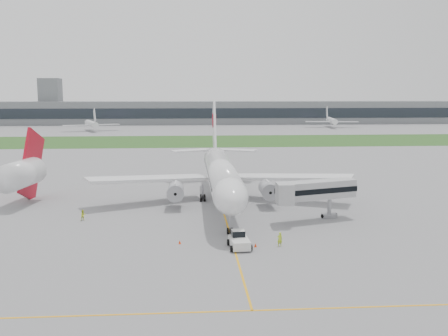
{
  "coord_description": "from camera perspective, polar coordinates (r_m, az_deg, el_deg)",
  "views": [
    {
      "loc": [
        -5.61,
        -82.92,
        19.87
      ],
      "look_at": [
        0.36,
        2.0,
        6.83
      ],
      "focal_mm": 40.0,
      "sensor_mm": 36.0,
      "label": 1
    }
  ],
  "objects": [
    {
      "name": "distant_aircraft_right",
      "position": [
        287.46,
        12.18,
        4.55
      ],
      "size": [
        32.51,
        29.58,
        11.16
      ],
      "primitive_type": null,
      "rotation": [
        0.0,
        0.0,
        -0.14
      ],
      "color": "white",
      "rests_on": "ground"
    },
    {
      "name": "distant_aircraft_left",
      "position": [
        263.94,
        -14.89,
        4.1
      ],
      "size": [
        35.12,
        33.12,
        10.82
      ],
      "primitive_type": null,
      "rotation": [
        0.0,
        0.0,
        0.35
      ],
      "color": "white",
      "rests_on": "ground"
    },
    {
      "name": "ground_crew_far",
      "position": [
        81.06,
        -15.79,
        -5.21
      ],
      "size": [
        1.03,
        1.0,
        1.68
      ],
      "primitive_type": "imported",
      "rotation": [
        0.0,
        0.0,
        0.63
      ],
      "color": "#D4E626",
      "rests_on": "ground"
    },
    {
      "name": "neighbor_aircraft",
      "position": [
        95.47,
        -22.06,
        -0.54
      ],
      "size": [
        6.44,
        17.46,
        14.11
      ],
      "rotation": [
        0.0,
        0.0,
        -0.16
      ],
      "color": "#AA091B",
      "rests_on": "ground"
    },
    {
      "name": "jet_bridge",
      "position": [
        78.32,
        10.03,
        -2.59
      ],
      "size": [
        13.37,
        7.47,
        6.37
      ],
      "rotation": [
        0.0,
        0.0,
        0.3
      ],
      "color": "#ACACAF",
      "rests_on": "ground"
    },
    {
      "name": "safety_cone_right",
      "position": [
        65.33,
        3.62,
        -8.77
      ],
      "size": [
        0.39,
        0.39,
        0.54
      ],
      "primitive_type": "cone",
      "color": "red",
      "rests_on": "ground"
    },
    {
      "name": "airliner",
      "position": [
        89.11,
        -0.36,
        -0.47
      ],
      "size": [
        48.13,
        53.95,
        17.88
      ],
      "color": "white",
      "rests_on": "ground"
    },
    {
      "name": "ground",
      "position": [
        85.45,
        -0.15,
        -4.74
      ],
      "size": [
        600.0,
        600.0,
        0.0
      ],
      "primitive_type": "plane",
      "color": "gray",
      "rests_on": "ground"
    },
    {
      "name": "ground_crew_near",
      "position": [
        65.74,
        6.39,
        -8.09
      ],
      "size": [
        0.76,
        0.58,
        1.87
      ],
      "primitive_type": "imported",
      "rotation": [
        0.0,
        0.0,
        3.35
      ],
      "color": "#B2D523",
      "rests_on": "ground"
    },
    {
      "name": "safety_cone_left",
      "position": [
        66.68,
        -5.08,
        -8.43
      ],
      "size": [
        0.37,
        0.37,
        0.51
      ],
      "primitive_type": "cone",
      "color": "red",
      "rests_on": "ground"
    },
    {
      "name": "control_tower",
      "position": [
        326.63,
        -19.06,
        4.75
      ],
      "size": [
        12.0,
        12.0,
        56.0
      ],
      "primitive_type": null,
      "color": "gray",
      "rests_on": "ground"
    },
    {
      "name": "grass_strip",
      "position": [
        203.96,
        -2.43,
        3.11
      ],
      "size": [
        600.0,
        50.0,
        0.02
      ],
      "primitive_type": "cube",
      "color": "#285720",
      "rests_on": "ground"
    },
    {
      "name": "pushback_tug",
      "position": [
        64.84,
        1.74,
        -8.25
      ],
      "size": [
        3.02,
        4.24,
        2.09
      ],
      "rotation": [
        0.0,
        0.0,
        0.07
      ],
      "color": "silver",
      "rests_on": "ground"
    },
    {
      "name": "apron_markings",
      "position": [
        80.61,
        0.09,
        -5.56
      ],
      "size": [
        70.0,
        70.0,
        0.04
      ],
      "primitive_type": null,
      "color": "#EFA314",
      "rests_on": "ground"
    },
    {
      "name": "terminal_building",
      "position": [
        313.11,
        -3.01,
        6.34
      ],
      "size": [
        320.0,
        22.3,
        14.0
      ],
      "color": "gray",
      "rests_on": "ground"
    }
  ]
}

